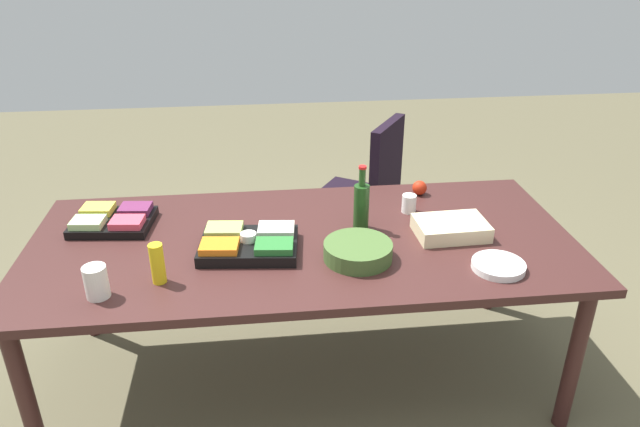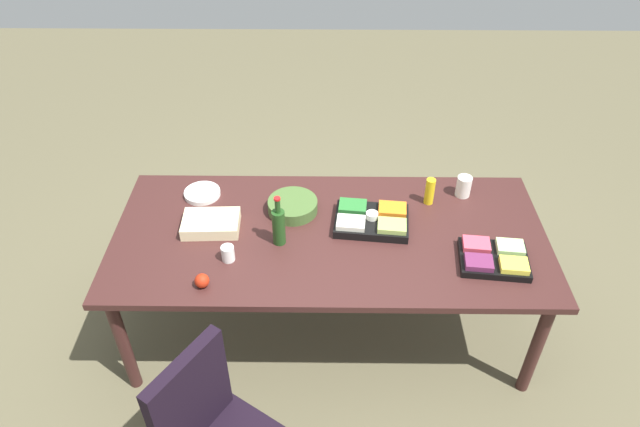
{
  "view_description": "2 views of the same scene",
  "coord_description": "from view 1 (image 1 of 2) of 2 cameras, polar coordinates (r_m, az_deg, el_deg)",
  "views": [
    {
      "loc": [
        -0.18,
        -2.35,
        2.08
      ],
      "look_at": [
        0.09,
        0.05,
        0.88
      ],
      "focal_mm": 33.26,
      "sensor_mm": 36.0,
      "label": 1
    },
    {
      "loc": [
        0.03,
        2.46,
        2.94
      ],
      "look_at": [
        0.06,
        -0.09,
        0.86
      ],
      "focal_mm": 32.28,
      "sensor_mm": 36.0,
      "label": 2
    }
  ],
  "objects": [
    {
      "name": "wine_bottle",
      "position": [
        2.74,
        4.0,
        0.83
      ],
      "size": [
        0.09,
        0.09,
        0.31
      ],
      "color": "#1E4419",
      "rests_on": "conference_table"
    },
    {
      "name": "paper_cup",
      "position": [
        2.95,
        8.55,
        0.95
      ],
      "size": [
        0.08,
        0.08,
        0.09
      ],
      "primitive_type": "cylinder",
      "rotation": [
        0.0,
        0.0,
        -0.14
      ],
      "color": "white",
      "rests_on": "conference_table"
    },
    {
      "name": "conference_table",
      "position": [
        2.72,
        -1.67,
        -3.68
      ],
      "size": [
        2.46,
        1.11,
        0.79
      ],
      "color": "#3D1F1D",
      "rests_on": "ground"
    },
    {
      "name": "fruit_platter",
      "position": [
        2.95,
        -19.3,
        -0.6
      ],
      "size": [
        0.39,
        0.32,
        0.07
      ],
      "color": "black",
      "rests_on": "conference_table"
    },
    {
      "name": "sheet_cake",
      "position": [
        2.77,
        12.48,
        -1.38
      ],
      "size": [
        0.33,
        0.23,
        0.07
      ],
      "primitive_type": "cube",
      "rotation": [
        0.0,
        0.0,
        0.04
      ],
      "color": "beige",
      "rests_on": "conference_table"
    },
    {
      "name": "apple_red",
      "position": [
        3.15,
        9.55,
        2.45
      ],
      "size": [
        0.08,
        0.08,
        0.08
      ],
      "primitive_type": "sphere",
      "rotation": [
        0.0,
        0.0,
        -0.09
      ],
      "color": "#B42711",
      "rests_on": "conference_table"
    },
    {
      "name": "salad_bowl",
      "position": [
        2.52,
        3.67,
        -3.63
      ],
      "size": [
        0.36,
        0.36,
        0.07
      ],
      "primitive_type": "cylinder",
      "rotation": [
        0.0,
        0.0,
        -0.27
      ],
      "color": "#42602D",
      "rests_on": "conference_table"
    },
    {
      "name": "office_chair",
      "position": [
        3.92,
        3.96,
        0.46
      ],
      "size": [
        0.66,
        0.66,
        0.99
      ],
      "color": "gray",
      "rests_on": "ground"
    },
    {
      "name": "veggie_tray",
      "position": [
        2.6,
        -6.86,
        -2.87
      ],
      "size": [
        0.45,
        0.34,
        0.09
      ],
      "color": "black",
      "rests_on": "conference_table"
    },
    {
      "name": "mayo_jar",
      "position": [
        2.42,
        -20.72,
        -6.18
      ],
      "size": [
        0.1,
        0.1,
        0.13
      ],
      "primitive_type": "cylinder",
      "rotation": [
        0.0,
        0.0,
        0.12
      ],
      "color": "white",
      "rests_on": "conference_table"
    },
    {
      "name": "mustard_bottle",
      "position": [
        2.43,
        -15.37,
        -4.66
      ],
      "size": [
        0.07,
        0.07,
        0.17
      ],
      "primitive_type": "cylinder",
      "rotation": [
        0.0,
        0.0,
        -0.26
      ],
      "color": "yellow",
      "rests_on": "conference_table"
    },
    {
      "name": "paper_plate_stack",
      "position": [
        2.57,
        16.78,
        -4.84
      ],
      "size": [
        0.24,
        0.24,
        0.03
      ],
      "primitive_type": "cylinder",
      "rotation": [
        0.0,
        0.0,
        0.07
      ],
      "color": "white",
      "rests_on": "conference_table"
    },
    {
      "name": "ground_plane",
      "position": [
        3.15,
        -1.5,
        -15.09
      ],
      "size": [
        10.0,
        10.0,
        0.0
      ],
      "primitive_type": "plane",
      "color": "brown"
    }
  ]
}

